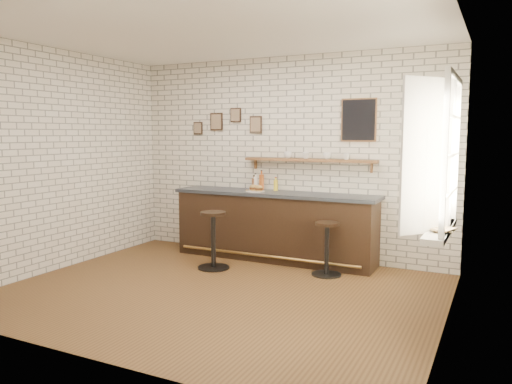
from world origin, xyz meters
TOP-DOWN VIEW (x-y plane):
  - ground at (0.00, 0.00)m, footprint 5.00×5.00m
  - bar_counter at (-0.06, 1.70)m, footprint 3.10×0.65m
  - sandwich_plate at (-0.33, 1.63)m, footprint 0.28×0.28m
  - ciabatta_sandwich at (-0.32, 1.63)m, footprint 0.27×0.19m
  - potato_chips at (-0.36, 1.63)m, footprint 0.26×0.18m
  - bitters_bottle_brown at (-0.48, 1.88)m, footprint 0.07×0.07m
  - bitters_bottle_white at (-0.45, 1.88)m, footprint 0.06×0.06m
  - bitters_bottle_amber at (-0.35, 1.88)m, footprint 0.07×0.07m
  - condiment_bottle_yellow at (-0.12, 1.88)m, footprint 0.06×0.06m
  - bar_stool_left at (-0.61, 0.87)m, footprint 0.44×0.44m
  - bar_stool_right at (0.91, 1.24)m, footprint 0.40×0.40m
  - wall_shelf at (0.40, 1.90)m, footprint 2.00×0.18m
  - shelf_cup_a at (0.07, 1.90)m, footprint 0.16×0.16m
  - shelf_cup_b at (0.35, 1.90)m, footprint 0.14×0.14m
  - shelf_cup_c at (0.68, 1.90)m, footprint 0.16×0.16m
  - shelf_cup_d at (0.96, 1.90)m, footprint 0.10×0.10m
  - back_wall_decor at (0.23, 1.98)m, footprint 2.96×0.02m
  - window_sill at (2.40, 0.30)m, footprint 0.20×1.35m
  - casement_window at (2.36, 0.30)m, footprint 0.40×1.30m
  - book_lower at (2.38, 0.10)m, footprint 0.20×0.25m
  - book_upper at (2.38, 0.06)m, footprint 0.23×0.27m

SIDE VIEW (x-z plane):
  - ground at x=0.00m, z-range 0.00..0.00m
  - bar_stool_right at x=0.91m, z-range 0.03..0.73m
  - bar_stool_left at x=-0.61m, z-range 0.03..0.82m
  - bar_counter at x=-0.06m, z-range 0.00..1.01m
  - window_sill at x=2.40m, z-range 0.87..0.93m
  - book_lower at x=2.38m, z-range 0.93..0.95m
  - book_upper at x=2.38m, z-range 0.95..0.97m
  - sandwich_plate at x=-0.33m, z-range 1.01..1.02m
  - potato_chips at x=-0.36m, z-range 1.02..1.03m
  - ciabatta_sandwich at x=-0.32m, z-range 1.02..1.10m
  - condiment_bottle_yellow at x=-0.12m, z-range 0.99..1.20m
  - bitters_bottle_brown at x=-0.48m, z-range 0.99..1.21m
  - bitters_bottle_white at x=-0.45m, z-range 0.99..1.23m
  - bitters_bottle_amber at x=-0.35m, z-range 0.98..1.28m
  - wall_shelf at x=0.40m, z-range 1.39..1.57m
  - shelf_cup_d at x=0.96m, z-range 1.50..1.58m
  - shelf_cup_b at x=0.35m, z-range 1.50..1.59m
  - shelf_cup_c at x=0.68m, z-range 1.50..1.59m
  - shelf_cup_a at x=0.07m, z-range 1.50..1.60m
  - casement_window at x=2.36m, z-range 0.87..2.43m
  - back_wall_decor at x=0.23m, z-range 1.77..2.33m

